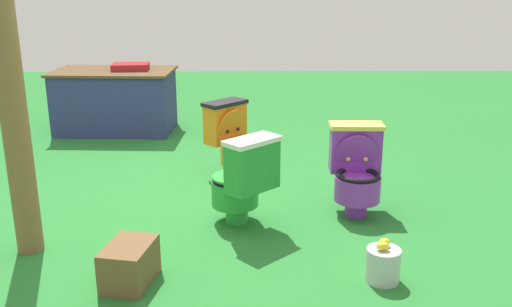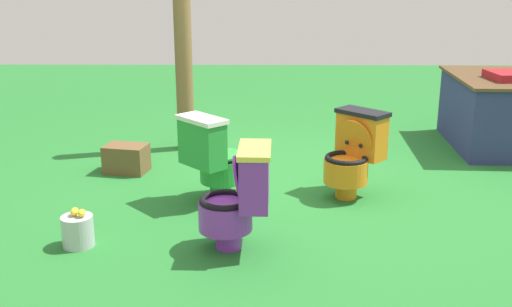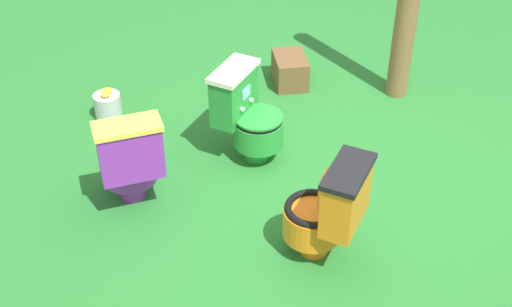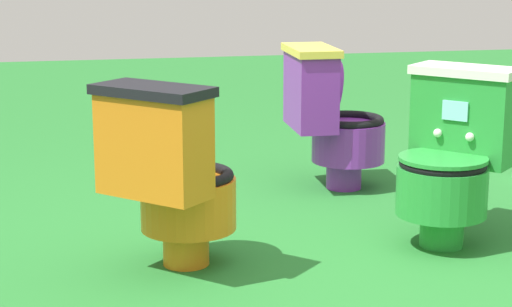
# 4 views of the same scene
# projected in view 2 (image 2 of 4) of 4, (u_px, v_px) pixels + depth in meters

# --- Properties ---
(ground) EXTENTS (14.00, 14.00, 0.00)m
(ground) POSITION_uv_depth(u_px,v_px,m) (285.00, 182.00, 5.49)
(ground) COLOR #26752D
(toilet_orange) EXTENTS (0.63, 0.63, 0.73)m
(toilet_orange) POSITION_uv_depth(u_px,v_px,m) (353.00, 153.00, 5.06)
(toilet_orange) COLOR orange
(toilet_orange) RESTS_ON ground
(toilet_purple) EXTENTS (0.44, 0.50, 0.73)m
(toilet_purple) POSITION_uv_depth(u_px,v_px,m) (239.00, 197.00, 4.08)
(toilet_purple) COLOR purple
(toilet_purple) RESTS_ON ground
(toilet_green) EXTENTS (0.63, 0.63, 0.73)m
(toilet_green) POSITION_uv_depth(u_px,v_px,m) (213.00, 157.00, 4.97)
(toilet_green) COLOR green
(toilet_green) RESTS_ON ground
(vendor_table) EXTENTS (1.50, 0.93, 0.85)m
(vendor_table) POSITION_uv_depth(u_px,v_px,m) (492.00, 111.00, 6.48)
(vendor_table) COLOR navy
(vendor_table) RESTS_ON ground
(wooden_post) EXTENTS (0.18, 0.18, 2.15)m
(wooden_post) POSITION_uv_depth(u_px,v_px,m) (183.00, 48.00, 6.21)
(wooden_post) COLOR brown
(wooden_post) RESTS_ON ground
(small_crate) EXTENTS (0.34, 0.43, 0.26)m
(small_crate) POSITION_uv_depth(u_px,v_px,m) (126.00, 159.00, 5.72)
(small_crate) COLOR brown
(small_crate) RESTS_ON ground
(lemon_bucket) EXTENTS (0.22, 0.22, 0.28)m
(lemon_bucket) POSITION_uv_depth(u_px,v_px,m) (78.00, 230.00, 4.19)
(lemon_bucket) COLOR #B7B7BF
(lemon_bucket) RESTS_ON ground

